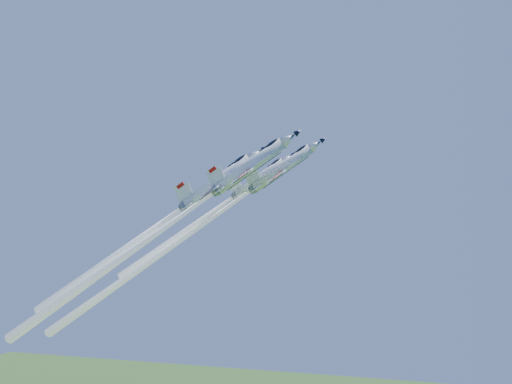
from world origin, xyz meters
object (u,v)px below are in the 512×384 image
(jet_right, at_px, (152,236))
(jet_slot, at_px, (153,229))
(jet_lead, at_px, (185,237))
(jet_left, at_px, (210,214))

(jet_right, distance_m, jet_slot, 3.08)
(jet_lead, relative_size, jet_right, 0.98)
(jet_right, bearing_deg, jet_left, 137.18)
(jet_slot, bearing_deg, jet_right, 13.34)
(jet_left, bearing_deg, jet_slot, -55.55)
(jet_left, xyz_separation_m, jet_right, (-6.32, -10.02, -4.06))
(jet_lead, distance_m, jet_slot, 5.96)
(jet_lead, height_order, jet_slot, jet_lead)
(jet_lead, xyz_separation_m, jet_slot, (-4.12, -4.07, 1.44))
(jet_right, relative_size, jet_slot, 1.20)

